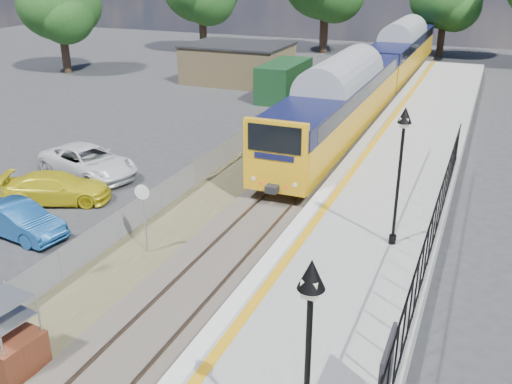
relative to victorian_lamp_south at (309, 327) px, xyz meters
The scene contains 15 objects.
ground 8.05m from the victorian_lamp_south, 143.97° to the left, with size 120.00×120.00×0.00m, color #2D2D30.
track_bed 15.50m from the victorian_lamp_south, 113.60° to the left, with size 5.90×80.00×0.29m.
platform 12.67m from the victorian_lamp_south, 96.18° to the left, with size 5.00×70.00×0.90m, color gray.
platform_edge 12.92m from the victorian_lamp_south, 105.65° to the left, with size 0.90×70.00×0.01m.
victorian_lamp_south is the anchor object (origin of this frame).
victorian_lamp_north 10.00m from the victorian_lamp_south, 91.15° to the left, with size 0.44×0.44×4.60m.
palisade_fence 6.79m from the victorian_lamp_south, 80.47° to the left, with size 0.12×26.00×2.00m.
wire_fence 19.07m from the victorian_lamp_south, 121.23° to the left, with size 0.06×52.00×1.20m.
outbuilding 38.94m from the victorian_lamp_south, 114.99° to the left, with size 10.80×10.10×3.12m.
train 33.91m from the victorian_lamp_south, 99.35° to the left, with size 2.82×40.83×3.51m.
brick_plinth 8.72m from the victorian_lamp_south, behind, with size 1.46×1.46×2.13m.
speed_sign 11.53m from the victorian_lamp_south, 137.05° to the left, with size 0.52×0.14×2.62m.
car_blue 15.55m from the victorian_lamp_south, 152.21° to the left, with size 1.36×3.90×1.29m, color #164A88.
car_yellow 17.85m from the victorian_lamp_south, 144.57° to the left, with size 1.80×4.44×1.29m, color yellow.
car_white 20.23m from the victorian_lamp_south, 138.63° to the left, with size 2.40×5.20×1.45m, color white.
Camera 1 is at (7.58, -11.17, 9.65)m, focal length 40.00 mm.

